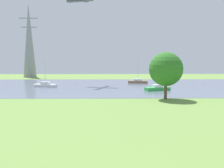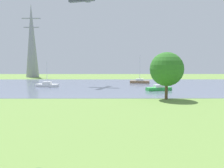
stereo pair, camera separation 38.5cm
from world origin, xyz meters
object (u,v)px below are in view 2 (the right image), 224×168
object	(u,v)px
sailboat_green	(159,88)
sailboat_brown	(140,81)
sailboat_white	(47,85)
tree_west_near	(167,69)
electricity_pylon	(32,41)

from	to	relation	value
sailboat_green	sailboat_brown	bearing A→B (deg)	96.15
sailboat_brown	sailboat_white	size ratio (longest dim) A/B	1.29
sailboat_brown	tree_west_near	world-z (taller)	sailboat_brown
sailboat_brown	tree_west_near	distance (m)	27.60
sailboat_green	tree_west_near	size ratio (longest dim) A/B	0.82
sailboat_white	tree_west_near	size ratio (longest dim) A/B	0.80
sailboat_white	electricity_pylon	xyz separation A→B (m)	(-13.34, 34.35, 12.05)
sailboat_white	tree_west_near	bearing A→B (deg)	-39.79
sailboat_brown	electricity_pylon	distance (m)	44.20
tree_west_near	electricity_pylon	distance (m)	63.64
sailboat_white	sailboat_green	bearing A→B (deg)	-17.44
sailboat_white	tree_west_near	distance (m)	28.58
tree_west_near	electricity_pylon	size ratio (longest dim) A/B	0.27
sailboat_green	sailboat_white	distance (m)	23.80
sailboat_white	electricity_pylon	bearing A→B (deg)	111.22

